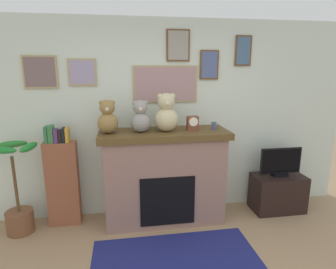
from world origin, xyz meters
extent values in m
cube|color=silver|center=(0.00, 2.00, 1.30)|extent=(5.20, 0.12, 2.60)
cube|color=tan|center=(0.00, 1.93, 1.77)|extent=(0.84, 0.02, 0.47)
cube|color=#A67D80|center=(0.00, 1.91, 1.77)|extent=(0.80, 0.00, 0.43)
cube|color=brown|center=(0.58, 1.93, 2.02)|extent=(0.25, 0.02, 0.38)
cube|color=#4B5B89|center=(0.58, 1.91, 2.02)|extent=(0.21, 0.00, 0.34)
cube|color=brown|center=(1.04, 1.93, 2.20)|extent=(0.22, 0.02, 0.39)
cube|color=#436183|center=(1.04, 1.91, 2.20)|extent=(0.18, 0.00, 0.35)
cube|color=brown|center=(0.16, 1.93, 2.26)|extent=(0.30, 0.02, 0.39)
cube|color=gray|center=(0.16, 1.91, 2.26)|extent=(0.26, 0.00, 0.35)
cube|color=tan|center=(-1.53, 1.93, 1.93)|extent=(0.40, 0.02, 0.39)
cube|color=#735C5B|center=(-1.53, 1.91, 1.93)|extent=(0.36, 0.00, 0.35)
cube|color=tan|center=(-1.04, 1.93, 1.93)|extent=(0.34, 0.02, 0.33)
cube|color=#9B8FB3|center=(-1.04, 1.91, 1.93)|extent=(0.30, 0.00, 0.29)
cube|color=#946C61|center=(-0.06, 1.66, 0.57)|extent=(1.50, 0.57, 1.13)
cube|color=brown|center=(-0.06, 1.66, 1.17)|extent=(1.62, 0.63, 0.08)
cube|color=black|center=(-0.06, 1.37, 0.39)|extent=(0.67, 0.02, 0.62)
cube|color=brown|center=(-1.35, 1.74, 0.55)|extent=(0.39, 0.16, 1.10)
cube|color=#306D42|center=(-1.48, 1.74, 1.20)|extent=(0.04, 0.13, 0.20)
cube|color=#377440|center=(-1.43, 1.74, 1.20)|extent=(0.06, 0.13, 0.21)
cube|color=#56306A|center=(-1.37, 1.74, 1.18)|extent=(0.05, 0.13, 0.16)
cube|color=black|center=(-1.32, 1.74, 1.17)|extent=(0.03, 0.13, 0.15)
cube|color=black|center=(-1.28, 1.74, 1.19)|extent=(0.03, 0.13, 0.18)
cube|color=gold|center=(-1.24, 1.74, 1.19)|extent=(0.04, 0.13, 0.18)
cylinder|color=brown|center=(-1.86, 1.62, 0.14)|extent=(0.32, 0.32, 0.28)
cylinder|color=brown|center=(-1.86, 1.62, 0.63)|extent=(0.04, 0.04, 0.70)
ellipsoid|color=#20832E|center=(-1.65, 1.58, 1.09)|extent=(0.17, 0.37, 0.08)
ellipsoid|color=#2A7E30|center=(-1.91, 1.78, 1.08)|extent=(0.37, 0.20, 0.08)
ellipsoid|color=#207F2E|center=(-1.90, 1.48, 1.10)|extent=(0.37, 0.20, 0.08)
cube|color=black|center=(1.56, 1.64, 0.26)|extent=(0.71, 0.40, 0.52)
cube|color=black|center=(1.56, 1.64, 0.54)|extent=(0.20, 0.14, 0.04)
cube|color=black|center=(1.56, 1.64, 0.74)|extent=(0.59, 0.03, 0.36)
cube|color=black|center=(1.56, 1.62, 0.74)|extent=(0.55, 0.00, 0.32)
cube|color=navy|center=(-0.06, 0.69, 0.00)|extent=(1.77, 1.15, 0.01)
cylinder|color=#4C517A|center=(0.58, 1.64, 1.26)|extent=(0.06, 0.06, 0.10)
cube|color=brown|center=(0.30, 1.64, 1.30)|extent=(0.14, 0.10, 0.18)
cylinder|color=white|center=(0.30, 1.58, 1.33)|extent=(0.11, 0.01, 0.11)
sphere|color=olive|center=(-0.74, 1.64, 1.34)|extent=(0.25, 0.25, 0.25)
sphere|color=olive|center=(-0.74, 1.64, 1.52)|extent=(0.18, 0.18, 0.18)
sphere|color=olive|center=(-0.81, 1.64, 1.58)|extent=(0.06, 0.06, 0.06)
sphere|color=olive|center=(-0.68, 1.64, 1.58)|extent=(0.06, 0.06, 0.06)
sphere|color=beige|center=(-0.74, 1.56, 1.52)|extent=(0.05, 0.05, 0.05)
sphere|color=gray|center=(-0.35, 1.64, 1.33)|extent=(0.24, 0.24, 0.24)
sphere|color=gray|center=(-0.35, 1.64, 1.52)|extent=(0.18, 0.18, 0.18)
sphere|color=gray|center=(-0.42, 1.64, 1.57)|extent=(0.06, 0.06, 0.06)
sphere|color=gray|center=(-0.29, 1.64, 1.57)|extent=(0.06, 0.06, 0.06)
sphere|color=beige|center=(-0.35, 1.57, 1.51)|extent=(0.05, 0.05, 0.05)
sphere|color=#CABC8E|center=(-0.04, 1.64, 1.36)|extent=(0.29, 0.29, 0.29)
sphere|color=#CABC8E|center=(-0.04, 1.64, 1.58)|extent=(0.21, 0.21, 0.21)
sphere|color=#CABC8E|center=(-0.11, 1.64, 1.64)|extent=(0.07, 0.07, 0.07)
sphere|color=#CABC8E|center=(0.04, 1.64, 1.64)|extent=(0.07, 0.07, 0.07)
sphere|color=beige|center=(-0.04, 1.55, 1.57)|extent=(0.06, 0.06, 0.06)
camera|label=1|loc=(-0.57, -1.78, 1.99)|focal=30.43mm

